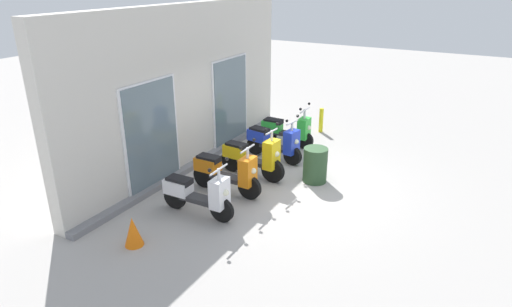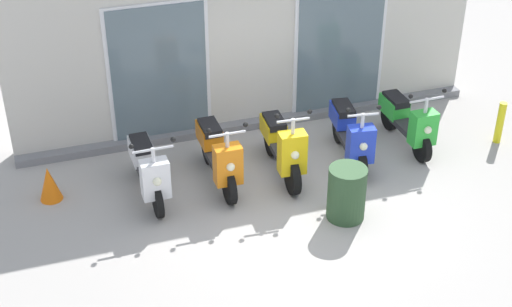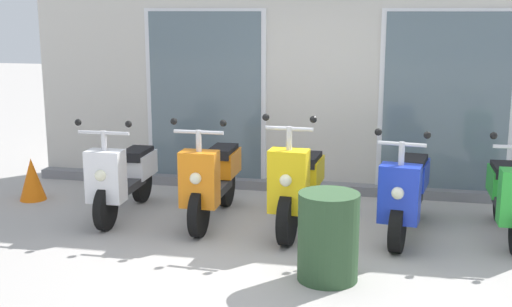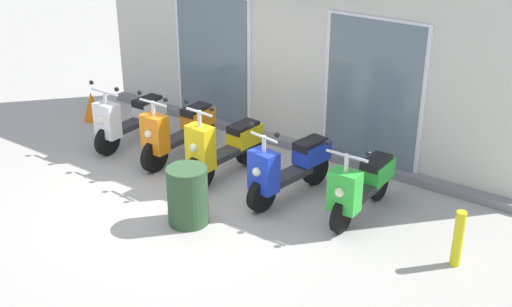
{
  "view_description": "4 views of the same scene",
  "coord_description": "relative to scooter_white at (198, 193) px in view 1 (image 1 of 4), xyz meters",
  "views": [
    {
      "loc": [
        -7.9,
        -3.68,
        4.24
      ],
      "look_at": [
        0.06,
        0.77,
        0.52
      ],
      "focal_mm": 31.01,
      "sensor_mm": 36.0,
      "label": 1
    },
    {
      "loc": [
        -3.41,
        -8.12,
        6.16
      ],
      "look_at": [
        -0.52,
        0.6,
        0.55
      ],
      "focal_mm": 53.07,
      "sensor_mm": 36.0,
      "label": 2
    },
    {
      "loc": [
        0.93,
        -5.92,
        2.29
      ],
      "look_at": [
        -0.43,
        0.45,
        0.87
      ],
      "focal_mm": 46.71,
      "sensor_mm": 36.0,
      "label": 3
    },
    {
      "loc": [
        5.45,
        -5.95,
        4.33
      ],
      "look_at": [
        0.57,
        0.74,
        0.56
      ],
      "focal_mm": 45.97,
      "sensor_mm": 36.0,
      "label": 4
    }
  ],
  "objects": [
    {
      "name": "scooter_green",
      "position": [
        4.13,
        0.13,
        -0.02
      ],
      "size": [
        0.63,
        1.5,
        1.17
      ],
      "color": "black",
      "rests_on": "ground_plane"
    },
    {
      "name": "scooter_white",
      "position": [
        0.0,
        0.0,
        0.0
      ],
      "size": [
        0.62,
        1.55,
        1.17
      ],
      "color": "black",
      "rests_on": "ground_plane"
    },
    {
      "name": "curb_bollard",
      "position": [
        5.58,
        -0.26,
        -0.11
      ],
      "size": [
        0.12,
        0.12,
        0.7
      ],
      "primitive_type": "cylinder",
      "color": "yellow",
      "rests_on": "ground_plane"
    },
    {
      "name": "ground_plane",
      "position": [
        2.03,
        -0.84,
        -0.46
      ],
      "size": [
        40.0,
        40.0,
        0.0
      ],
      "primitive_type": "plane",
      "color": "#A8A39E"
    },
    {
      "name": "scooter_orange",
      "position": [
        1.03,
        0.02,
        0.02
      ],
      "size": [
        0.58,
        1.61,
        1.22
      ],
      "color": "black",
      "rests_on": "ground_plane"
    },
    {
      "name": "scooter_yellow",
      "position": [
        1.99,
        -0.05,
        0.02
      ],
      "size": [
        0.54,
        1.63,
        1.3
      ],
      "color": "black",
      "rests_on": "ground_plane"
    },
    {
      "name": "storefront_facade",
      "position": [
        2.03,
        1.66,
        1.31
      ],
      "size": [
        7.65,
        0.5,
        3.67
      ],
      "color": "beige",
      "rests_on": "ground_plane"
    },
    {
      "name": "scooter_blue",
      "position": [
        3.1,
        -0.01,
        -0.0
      ],
      "size": [
        0.59,
        1.57,
        1.19
      ],
      "color": "black",
      "rests_on": "ground_plane"
    },
    {
      "name": "trash_bin",
      "position": [
        2.44,
        -1.35,
        -0.07
      ],
      "size": [
        0.52,
        0.52,
        0.77
      ],
      "primitive_type": "cylinder",
      "color": "#2D4C2D",
      "rests_on": "ground_plane"
    },
    {
      "name": "traffic_cone",
      "position": [
        -1.35,
        0.35,
        -0.2
      ],
      "size": [
        0.32,
        0.32,
        0.52
      ],
      "primitive_type": "cone",
      "color": "orange",
      "rests_on": "ground_plane"
    }
  ]
}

